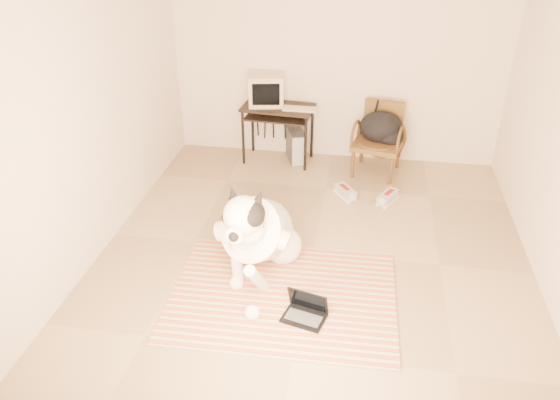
% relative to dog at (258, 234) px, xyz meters
% --- Properties ---
extents(floor, '(4.50, 4.50, 0.00)m').
position_rel_dog_xyz_m(floor, '(0.46, 0.37, -0.41)').
color(floor, tan).
rests_on(floor, ground).
extents(wall_back, '(4.50, 0.00, 4.50)m').
position_rel_dog_xyz_m(wall_back, '(0.46, 2.62, 0.94)').
color(wall_back, beige).
rests_on(wall_back, floor).
extents(wall_front, '(4.50, 0.00, 4.50)m').
position_rel_dog_xyz_m(wall_front, '(0.46, -1.88, 0.94)').
color(wall_front, beige).
rests_on(wall_front, floor).
extents(wall_left, '(0.00, 4.50, 4.50)m').
position_rel_dog_xyz_m(wall_left, '(-1.54, 0.37, 0.94)').
color(wall_left, beige).
rests_on(wall_left, floor).
extents(rug, '(1.93, 1.49, 0.02)m').
position_rel_dog_xyz_m(rug, '(0.27, -0.31, -0.40)').
color(rug, '#E44F2F').
rests_on(rug, floor).
extents(dog, '(0.69, 1.45, 1.04)m').
position_rel_dog_xyz_m(dog, '(0.00, 0.00, 0.00)').
color(dog, white).
rests_on(dog, rug).
extents(laptop, '(0.38, 0.32, 0.23)m').
position_rel_dog_xyz_m(laptop, '(0.49, -0.55, -0.33)').
color(laptop, black).
rests_on(laptop, rug).
extents(computer_desk, '(0.90, 0.55, 0.72)m').
position_rel_dog_xyz_m(computer_desk, '(-0.21, 2.34, 0.21)').
color(computer_desk, black).
rests_on(computer_desk, floor).
extents(crt_monitor, '(0.48, 0.46, 0.37)m').
position_rel_dog_xyz_m(crt_monitor, '(-0.37, 2.42, 0.49)').
color(crt_monitor, beige).
rests_on(crt_monitor, computer_desk).
extents(desk_keyboard, '(0.41, 0.16, 0.03)m').
position_rel_dog_xyz_m(desk_keyboard, '(0.07, 2.27, 0.32)').
color(desk_keyboard, beige).
rests_on(desk_keyboard, computer_desk).
extents(pc_tower, '(0.30, 0.46, 0.40)m').
position_rel_dog_xyz_m(pc_tower, '(0.01, 2.39, -0.21)').
color(pc_tower, '#48474A').
rests_on(pc_tower, floor).
extents(rattan_chair, '(0.65, 0.63, 0.84)m').
position_rel_dog_xyz_m(rattan_chair, '(1.02, 2.24, 0.01)').
color(rattan_chair, brown).
rests_on(rattan_chair, floor).
extents(backpack, '(0.52, 0.42, 0.37)m').
position_rel_dog_xyz_m(backpack, '(1.06, 2.23, 0.15)').
color(backpack, black).
rests_on(backpack, rattan_chair).
extents(sneaker_left, '(0.28, 0.33, 0.11)m').
position_rel_dog_xyz_m(sneaker_left, '(0.69, 1.53, -0.36)').
color(sneaker_left, white).
rests_on(sneaker_left, floor).
extents(sneaker_right, '(0.26, 0.34, 0.11)m').
position_rel_dog_xyz_m(sneaker_right, '(1.16, 1.48, -0.36)').
color(sneaker_right, white).
rests_on(sneaker_right, floor).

